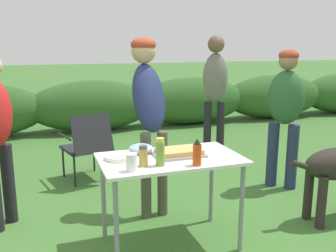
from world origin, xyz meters
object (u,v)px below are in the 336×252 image
at_px(relish_jar, 160,152).
at_px(standing_person_with_beanie, 149,101).
at_px(mixing_bowl, 141,148).
at_px(paper_cup_stack, 132,162).
at_px(standing_person_in_dark_puffer, 215,85).
at_px(folding_table, 170,167).
at_px(plate_stack, 119,157).
at_px(camp_chair_green_behind_table, 87,143).
at_px(hot_sauce_bottle, 197,153).
at_px(food_tray, 179,153).
at_px(spice_jar, 143,156).
at_px(standing_person_in_olive_jacket, 285,106).

bearing_deg(relish_jar, standing_person_with_beanie, 79.42).
xyz_separation_m(mixing_bowl, paper_cup_stack, (-0.18, -0.41, 0.03)).
bearing_deg(standing_person_in_dark_puffer, folding_table, -108.91).
distance_m(plate_stack, mixing_bowl, 0.23).
xyz_separation_m(paper_cup_stack, camp_chair_green_behind_table, (-0.08, 1.90, -0.33)).
height_order(paper_cup_stack, relish_jar, relish_jar).
bearing_deg(relish_jar, plate_stack, 135.12).
xyz_separation_m(plate_stack, standing_person_in_dark_puffer, (1.74, 1.93, 0.29)).
bearing_deg(standing_person_in_dark_puffer, hot_sauce_bottle, -103.67).
height_order(food_tray, spice_jar, spice_jar).
relative_size(plate_stack, hot_sauce_bottle, 1.13).
bearing_deg(food_tray, standing_person_with_beanie, 94.90).
bearing_deg(standing_person_in_dark_puffer, food_tray, -107.57).
distance_m(food_tray, paper_cup_stack, 0.50).
distance_m(relish_jar, camp_chair_green_behind_table, 1.91).
bearing_deg(plate_stack, mixing_bowl, 29.81).
distance_m(relish_jar, hot_sauce_bottle, 0.27).
relative_size(plate_stack, camp_chair_green_behind_table, 0.27).
relative_size(food_tray, plate_stack, 1.75).
bearing_deg(standing_person_in_dark_puffer, camp_chair_green_behind_table, -154.46).
distance_m(food_tray, mixing_bowl, 0.32).
xyz_separation_m(food_tray, hot_sauce_bottle, (0.04, -0.26, 0.07)).
relative_size(mixing_bowl, standing_person_in_olive_jacket, 0.13).
bearing_deg(food_tray, folding_table, -168.58).
xyz_separation_m(paper_cup_stack, standing_person_with_beanie, (0.38, 0.89, 0.29)).
height_order(standing_person_with_beanie, standing_person_in_olive_jacket, standing_person_with_beanie).
bearing_deg(standing_person_with_beanie, folding_table, -96.68).
height_order(plate_stack, relish_jar, relish_jar).
bearing_deg(spice_jar, hot_sauce_bottle, -16.42).
height_order(relish_jar, camp_chair_green_behind_table, relish_jar).
bearing_deg(standing_person_in_olive_jacket, mixing_bowl, -116.08).
bearing_deg(plate_stack, hot_sauce_bottle, -33.33).
distance_m(folding_table, hot_sauce_bottle, 0.32).
height_order(plate_stack, mixing_bowl, mixing_bowl).
height_order(hot_sauce_bottle, standing_person_in_dark_puffer, standing_person_in_dark_puffer).
xyz_separation_m(plate_stack, spice_jar, (0.13, -0.22, 0.06)).
bearing_deg(standing_person_in_dark_puffer, relish_jar, -109.34).
bearing_deg(standing_person_in_olive_jacket, standing_person_in_dark_puffer, 147.66).
height_order(paper_cup_stack, hot_sauce_bottle, hot_sauce_bottle).
bearing_deg(paper_cup_stack, spice_jar, 36.81).
bearing_deg(standing_person_with_beanie, hot_sauce_bottle, -88.94).
height_order(mixing_bowl, standing_person_with_beanie, standing_person_with_beanie).
height_order(food_tray, hot_sauce_bottle, hot_sauce_bottle).
height_order(plate_stack, spice_jar, spice_jar).
xyz_separation_m(spice_jar, standing_person_in_dark_puffer, (1.61, 2.15, 0.24)).
bearing_deg(mixing_bowl, standing_person_with_beanie, 66.63).
relative_size(food_tray, paper_cup_stack, 3.16).
xyz_separation_m(relish_jar, standing_person_in_olive_jacket, (1.75, 0.95, 0.10)).
height_order(paper_cup_stack, spice_jar, spice_jar).
xyz_separation_m(mixing_bowl, hot_sauce_bottle, (0.30, -0.45, 0.06)).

